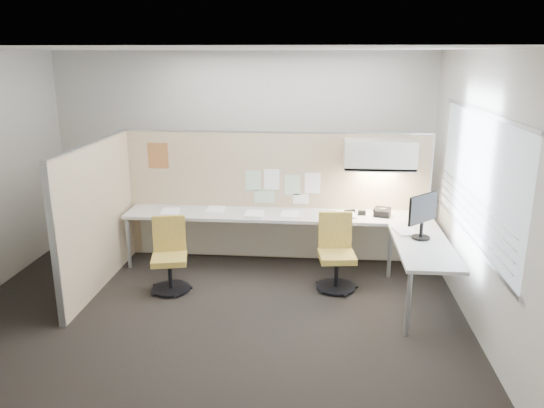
# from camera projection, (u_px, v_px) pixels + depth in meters

# --- Properties ---
(floor) EXTENTS (5.50, 4.50, 0.01)m
(floor) POSITION_uv_depth(u_px,v_px,m) (215.00, 307.00, 5.99)
(floor) COLOR black
(floor) RESTS_ON ground
(ceiling) EXTENTS (5.50, 4.50, 0.01)m
(ceiling) POSITION_uv_depth(u_px,v_px,m) (207.00, 48.00, 5.22)
(ceiling) COLOR white
(ceiling) RESTS_ON wall_back
(wall_back) EXTENTS (5.50, 0.02, 2.80)m
(wall_back) POSITION_uv_depth(u_px,v_px,m) (242.00, 150.00, 7.76)
(wall_back) COLOR beige
(wall_back) RESTS_ON ground
(wall_front) EXTENTS (5.50, 0.02, 2.80)m
(wall_front) POSITION_uv_depth(u_px,v_px,m) (143.00, 269.00, 3.45)
(wall_front) COLOR beige
(wall_front) RESTS_ON ground
(wall_right) EXTENTS (0.02, 4.50, 2.80)m
(wall_right) POSITION_uv_depth(u_px,v_px,m) (479.00, 192.00, 5.37)
(wall_right) COLOR beige
(wall_right) RESTS_ON ground
(window_pane) EXTENTS (0.01, 2.80, 1.30)m
(window_pane) POSITION_uv_depth(u_px,v_px,m) (478.00, 178.00, 5.33)
(window_pane) COLOR #9BA9B4
(window_pane) RESTS_ON wall_right
(partition_back) EXTENTS (4.10, 0.06, 1.75)m
(partition_back) POSITION_uv_depth(u_px,v_px,m) (276.00, 196.00, 7.23)
(partition_back) COLOR tan
(partition_back) RESTS_ON floor
(partition_left) EXTENTS (0.06, 2.20, 1.75)m
(partition_left) POSITION_uv_depth(u_px,v_px,m) (98.00, 216.00, 6.35)
(partition_left) COLOR tan
(partition_left) RESTS_ON floor
(desk) EXTENTS (4.00, 2.07, 0.73)m
(desk) POSITION_uv_depth(u_px,v_px,m) (302.00, 227.00, 6.82)
(desk) COLOR beige
(desk) RESTS_ON floor
(overhead_bin) EXTENTS (0.90, 0.36, 0.38)m
(overhead_bin) POSITION_uv_depth(u_px,v_px,m) (380.00, 155.00, 6.74)
(overhead_bin) COLOR beige
(overhead_bin) RESTS_ON partition_back
(task_light_strip) EXTENTS (0.60, 0.06, 0.02)m
(task_light_strip) POSITION_uv_depth(u_px,v_px,m) (379.00, 171.00, 6.80)
(task_light_strip) COLOR #FFEABF
(task_light_strip) RESTS_ON overhead_bin
(pinned_papers) EXTENTS (1.01, 0.00, 0.47)m
(pinned_papers) POSITION_uv_depth(u_px,v_px,m) (281.00, 186.00, 7.15)
(pinned_papers) COLOR #8CBF8C
(pinned_papers) RESTS_ON partition_back
(poster) EXTENTS (0.28, 0.00, 0.35)m
(poster) POSITION_uv_depth(u_px,v_px,m) (158.00, 156.00, 7.19)
(poster) COLOR orange
(poster) RESTS_ON partition_back
(chair_left) EXTENTS (0.48, 0.50, 0.87)m
(chair_left) POSITION_uv_depth(u_px,v_px,m) (170.00, 257.00, 6.34)
(chair_left) COLOR black
(chair_left) RESTS_ON floor
(chair_right) EXTENTS (0.48, 0.49, 0.90)m
(chair_right) POSITION_uv_depth(u_px,v_px,m) (336.00, 254.00, 6.38)
(chair_right) COLOR black
(chair_right) RESTS_ON floor
(monitor) EXTENTS (0.37, 0.37, 0.52)m
(monitor) POSITION_uv_depth(u_px,v_px,m) (423.00, 213.00, 5.93)
(monitor) COLOR black
(monitor) RESTS_ON desk
(phone) EXTENTS (0.25, 0.24, 0.12)m
(phone) POSITION_uv_depth(u_px,v_px,m) (382.00, 212.00, 6.84)
(phone) COLOR black
(phone) RESTS_ON desk
(stapler) EXTENTS (0.14, 0.09, 0.05)m
(stapler) POSITION_uv_depth(u_px,v_px,m) (350.00, 212.00, 6.95)
(stapler) COLOR black
(stapler) RESTS_ON desk
(tape_dispenser) EXTENTS (0.10, 0.06, 0.06)m
(tape_dispenser) POSITION_uv_depth(u_px,v_px,m) (362.00, 213.00, 6.88)
(tape_dispenser) COLOR black
(tape_dispenser) RESTS_ON desk
(coat_hook) EXTENTS (0.18, 0.47, 1.40)m
(coat_hook) POSITION_uv_depth(u_px,v_px,m) (61.00, 186.00, 5.59)
(coat_hook) COLOR silver
(coat_hook) RESTS_ON partition_left
(paper_stack_0) EXTENTS (0.27, 0.33, 0.03)m
(paper_stack_0) POSITION_uv_depth(u_px,v_px,m) (170.00, 212.00, 6.99)
(paper_stack_0) COLOR white
(paper_stack_0) RESTS_ON desk
(paper_stack_1) EXTENTS (0.23, 0.30, 0.02)m
(paper_stack_1) POSITION_uv_depth(u_px,v_px,m) (215.00, 210.00, 7.09)
(paper_stack_1) COLOR white
(paper_stack_1) RESTS_ON desk
(paper_stack_2) EXTENTS (0.24, 0.31, 0.04)m
(paper_stack_2) POSITION_uv_depth(u_px,v_px,m) (254.00, 214.00, 6.86)
(paper_stack_2) COLOR white
(paper_stack_2) RESTS_ON desk
(paper_stack_3) EXTENTS (0.25, 0.31, 0.01)m
(paper_stack_3) POSITION_uv_depth(u_px,v_px,m) (290.00, 214.00, 6.91)
(paper_stack_3) COLOR white
(paper_stack_3) RESTS_ON desk
(paper_stack_4) EXTENTS (0.26, 0.32, 0.03)m
(paper_stack_4) POSITION_uv_depth(u_px,v_px,m) (346.00, 215.00, 6.85)
(paper_stack_4) COLOR white
(paper_stack_4) RESTS_ON desk
(paper_stack_5) EXTENTS (0.29, 0.34, 0.02)m
(paper_stack_5) POSITION_uv_depth(u_px,v_px,m) (406.00, 231.00, 6.23)
(paper_stack_5) COLOR white
(paper_stack_5) RESTS_ON desk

